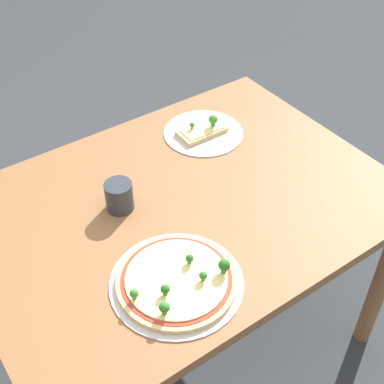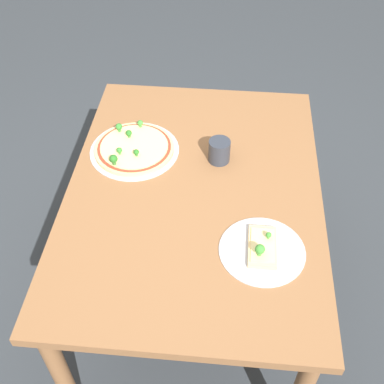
% 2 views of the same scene
% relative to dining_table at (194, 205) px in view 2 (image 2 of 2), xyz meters
% --- Properties ---
extents(ground_plane, '(8.00, 8.00, 0.00)m').
position_rel_dining_table_xyz_m(ground_plane, '(0.00, 0.00, -0.64)').
color(ground_plane, '#33383D').
extents(dining_table, '(1.26, 0.91, 0.73)m').
position_rel_dining_table_xyz_m(dining_table, '(0.00, 0.00, 0.00)').
color(dining_table, brown).
rests_on(dining_table, ground_plane).
extents(pizza_tray_whole, '(0.35, 0.35, 0.07)m').
position_rel_dining_table_xyz_m(pizza_tray_whole, '(0.18, 0.25, 0.10)').
color(pizza_tray_whole, '#B7B7BC').
rests_on(pizza_tray_whole, dining_table).
extents(pizza_tray_slice, '(0.28, 0.28, 0.07)m').
position_rel_dining_table_xyz_m(pizza_tray_slice, '(-0.26, -0.24, 0.10)').
color(pizza_tray_slice, '#B7B7BC').
rests_on(pizza_tray_slice, dining_table).
extents(drinking_cup, '(0.08, 0.08, 0.09)m').
position_rel_dining_table_xyz_m(drinking_cup, '(0.16, -0.08, 0.13)').
color(drinking_cup, '#2D333D').
rests_on(drinking_cup, dining_table).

